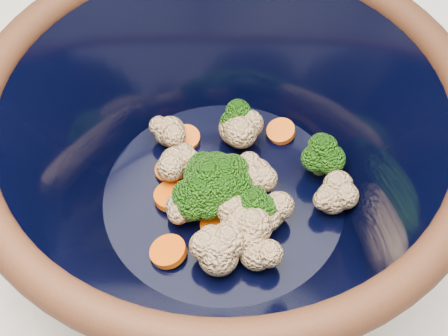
# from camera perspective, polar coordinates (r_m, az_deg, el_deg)

# --- Properties ---
(mixing_bowl) EXTENTS (0.43, 0.43, 0.16)m
(mixing_bowl) POSITION_cam_1_polar(r_m,az_deg,el_deg) (0.49, 0.00, 1.10)
(mixing_bowl) COLOR black
(mixing_bowl) RESTS_ON counter
(vegetable_pile) EXTENTS (0.18, 0.19, 0.06)m
(vegetable_pile) POSITION_cam_1_polar(r_m,az_deg,el_deg) (0.51, 0.60, -1.45)
(vegetable_pile) COLOR #608442
(vegetable_pile) RESTS_ON mixing_bowl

